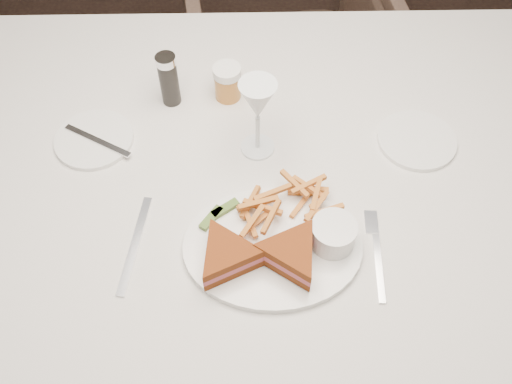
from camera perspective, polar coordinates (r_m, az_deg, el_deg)
The scene contains 4 objects.
ground at distance 1.79m, azimuth -1.73°, elevation -11.97°, with size 5.00×5.00×0.00m, color black.
table at distance 1.42m, azimuth 0.13°, elevation -8.35°, with size 1.60×1.07×0.75m, color silver.
chair_far at distance 2.03m, azimuth 2.97°, elevation 14.40°, with size 0.65×0.61×0.67m, color #4B372E.
table_setting at distance 1.04m, azimuth 0.93°, elevation -0.56°, with size 0.82×0.60×0.18m.
Camera 1 is at (0.10, -0.71, 1.64)m, focal length 40.00 mm.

